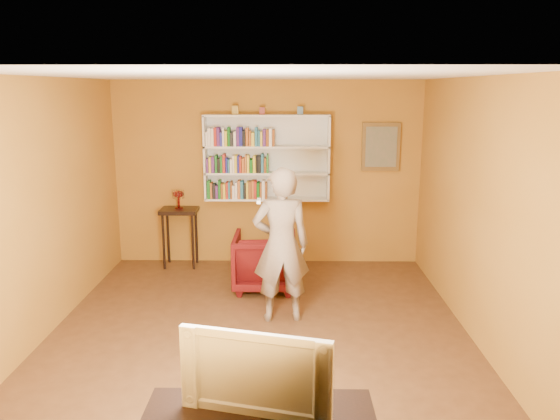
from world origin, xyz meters
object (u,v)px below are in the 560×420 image
object	(u,v)px
armchair	(265,261)
television	(259,367)
person	(281,245)
console_table	(179,219)
bookshelf	(267,158)
ruby_lustre	(178,196)

from	to	relation	value
armchair	television	bearing A→B (deg)	92.25
person	television	world-z (taller)	person
console_table	television	xyz separation A→B (m)	(1.41, -4.50, 0.10)
bookshelf	television	distance (m)	4.73
bookshelf	television	xyz separation A→B (m)	(0.13, -4.66, -0.78)
person	television	size ratio (longest dim) A/B	1.77
ruby_lustre	television	size ratio (longest dim) A/B	0.27
bookshelf	armchair	size ratio (longest dim) A/B	2.20
armchair	bookshelf	bearing A→B (deg)	-89.45
armchair	person	bearing A→B (deg)	103.45
television	ruby_lustre	bearing A→B (deg)	120.99
bookshelf	console_table	world-z (taller)	bookshelf
ruby_lustre	television	world-z (taller)	ruby_lustre
armchair	television	distance (m)	3.62
bookshelf	ruby_lustre	bearing A→B (deg)	-172.88
console_table	television	bearing A→B (deg)	-72.65
ruby_lustre	person	bearing A→B (deg)	-51.32
ruby_lustre	person	xyz separation A→B (m)	(1.51, -1.89, -0.18)
bookshelf	person	bearing A→B (deg)	-83.49
ruby_lustre	person	size ratio (longest dim) A/B	0.15
console_table	person	size ratio (longest dim) A/B	0.50
bookshelf	armchair	distance (m)	1.62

